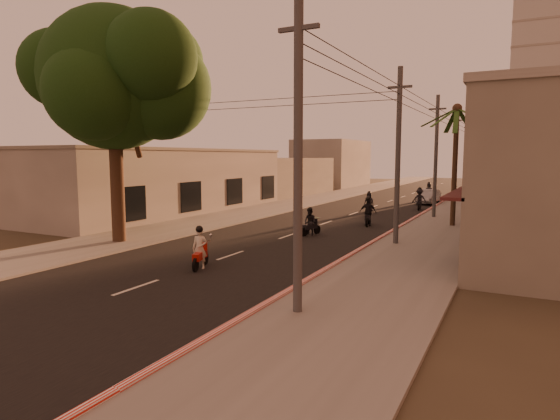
# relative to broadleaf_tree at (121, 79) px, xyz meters

# --- Properties ---
(ground) EXTENTS (160.00, 160.00, 0.00)m
(ground) POSITION_rel_broadleaf_tree_xyz_m (6.61, -2.14, -8.48)
(ground) COLOR #383023
(ground) RESTS_ON ground
(road) EXTENTS (10.00, 140.00, 0.02)m
(road) POSITION_rel_broadleaf_tree_xyz_m (6.61, 17.86, -8.47)
(road) COLOR black
(road) RESTS_ON ground
(sidewalk_right) EXTENTS (5.00, 140.00, 0.12)m
(sidewalk_right) POSITION_rel_broadleaf_tree_xyz_m (14.11, 17.86, -8.42)
(sidewalk_right) COLOR slate
(sidewalk_right) RESTS_ON ground
(sidewalk_left) EXTENTS (5.00, 140.00, 0.12)m
(sidewalk_left) POSITION_rel_broadleaf_tree_xyz_m (-0.89, 17.86, -8.42)
(sidewalk_left) COLOR slate
(sidewalk_left) RESTS_ON ground
(curb_stripe) EXTENTS (0.20, 60.00, 0.20)m
(curb_stripe) POSITION_rel_broadleaf_tree_xyz_m (11.71, 12.86, -8.38)
(curb_stripe) COLOR red
(curb_stripe) RESTS_ON ground
(shophouse_row) EXTENTS (8.80, 34.20, 7.30)m
(shophouse_row) POSITION_rel_broadleaf_tree_xyz_m (20.57, 15.86, -4.83)
(shophouse_row) COLOR gray
(shophouse_row) RESTS_ON ground
(left_building) EXTENTS (8.20, 24.20, 5.20)m
(left_building) POSITION_rel_broadleaf_tree_xyz_m (-7.37, 11.86, -5.88)
(left_building) COLOR #A49C94
(left_building) RESTS_ON ground
(broadleaf_tree) EXTENTS (9.60, 8.70, 12.10)m
(broadleaf_tree) POSITION_rel_broadleaf_tree_xyz_m (0.00, 0.00, 0.00)
(broadleaf_tree) COLOR black
(broadleaf_tree) RESTS_ON ground
(palm_tree) EXTENTS (5.00, 5.00, 8.20)m
(palm_tree) POSITION_rel_broadleaf_tree_xyz_m (14.61, 13.86, -1.33)
(palm_tree) COLOR black
(palm_tree) RESTS_ON ground
(utility_poles) EXTENTS (1.20, 48.26, 9.00)m
(utility_poles) POSITION_rel_broadleaf_tree_xyz_m (12.81, 17.86, -1.94)
(utility_poles) COLOR #38383A
(utility_poles) RESTS_ON ground
(filler_right) EXTENTS (8.00, 14.00, 6.00)m
(filler_right) POSITION_rel_broadleaf_tree_xyz_m (20.61, 42.86, -5.48)
(filler_right) COLOR #A49C94
(filler_right) RESTS_ON ground
(filler_left_near) EXTENTS (8.00, 14.00, 4.40)m
(filler_left_near) POSITION_rel_broadleaf_tree_xyz_m (-7.39, 31.86, -6.28)
(filler_left_near) COLOR #A49C94
(filler_left_near) RESTS_ON ground
(filler_left_far) EXTENTS (8.00, 14.00, 7.00)m
(filler_left_far) POSITION_rel_broadleaf_tree_xyz_m (-7.39, 49.86, -4.98)
(filler_left_far) COLOR #A49C94
(filler_left_far) RESTS_ON ground
(scooter_red) EXTENTS (0.94, 1.76, 1.78)m
(scooter_red) POSITION_rel_broadleaf_tree_xyz_m (6.88, -2.83, -7.68)
(scooter_red) COLOR black
(scooter_red) RESTS_ON ground
(scooter_mid_a) EXTENTS (1.10, 1.66, 1.67)m
(scooter_mid_a) POSITION_rel_broadleaf_tree_xyz_m (7.65, 6.69, -7.71)
(scooter_mid_a) COLOR black
(scooter_mid_a) RESTS_ON ground
(scooter_mid_b) EXTENTS (1.26, 1.96, 1.95)m
(scooter_mid_b) POSITION_rel_broadleaf_tree_xyz_m (9.52, 11.96, -7.59)
(scooter_mid_b) COLOR black
(scooter_mid_b) RESTS_ON ground
(scooter_far_a) EXTENTS (0.83, 1.81, 1.78)m
(scooter_far_a) POSITION_rel_broadleaf_tree_xyz_m (7.51, 19.12, -7.68)
(scooter_far_a) COLOR black
(scooter_far_a) RESTS_ON ground
(scooter_far_b) EXTENTS (1.37, 2.00, 1.97)m
(scooter_far_b) POSITION_rel_broadleaf_tree_xyz_m (10.81, 22.94, -7.58)
(scooter_far_b) COLOR black
(scooter_far_b) RESTS_ON ground
(parked_car) EXTENTS (2.07, 4.48, 1.41)m
(parked_car) POSITION_rel_broadleaf_tree_xyz_m (10.61, 28.70, -7.77)
(parked_car) COLOR gray
(parked_car) RESTS_ON ground
(scooter_far_c) EXTENTS (0.91, 1.94, 1.91)m
(scooter_far_c) POSITION_rel_broadleaf_tree_xyz_m (9.88, 33.20, -7.62)
(scooter_far_c) COLOR black
(scooter_far_c) RESTS_ON ground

